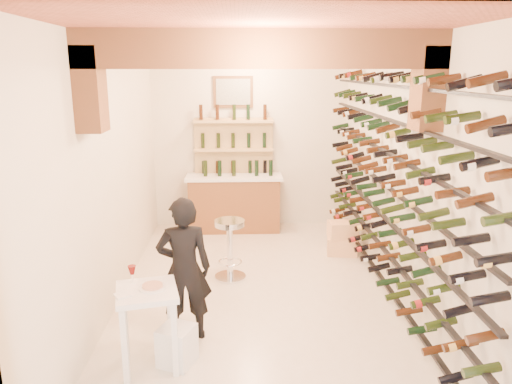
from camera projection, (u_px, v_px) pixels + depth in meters
ground at (257, 295)px, 6.29m from camera, size 6.00×6.00×0.00m
room_shell at (258, 123)px, 5.49m from camera, size 3.52×6.02×3.21m
wine_rack at (381, 177)px, 5.97m from camera, size 0.32×5.70×2.56m
back_counter at (234, 201)px, 8.71m from camera, size 1.70×0.62×1.29m
back_shelving at (234, 164)px, 8.79m from camera, size 1.40×0.31×2.73m
tasting_table at (147, 303)px, 4.63m from camera, size 0.67×0.67×0.99m
white_stool at (177, 345)px, 4.78m from camera, size 0.41×0.41×0.39m
person at (184, 269)px, 5.13m from camera, size 0.61×0.44×1.58m
chrome_barstool at (230, 245)px, 6.68m from camera, size 0.44×0.44×0.85m
crate_lower at (342, 246)px, 7.65m from camera, size 0.51×0.39×0.28m
crate_upper at (343, 230)px, 7.58m from camera, size 0.46×0.33×0.25m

